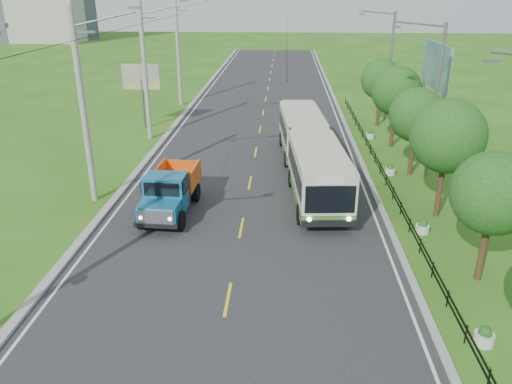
# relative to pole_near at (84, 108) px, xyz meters

# --- Properties ---
(ground) EXTENTS (240.00, 240.00, 0.00)m
(ground) POSITION_rel_pole_near_xyz_m (8.26, -9.00, -5.09)
(ground) COLOR #2E5E16
(ground) RESTS_ON ground
(road) EXTENTS (14.00, 120.00, 0.02)m
(road) POSITION_rel_pole_near_xyz_m (8.26, 11.00, -5.08)
(road) COLOR #28282B
(road) RESTS_ON ground
(curb_left) EXTENTS (0.40, 120.00, 0.15)m
(curb_left) POSITION_rel_pole_near_xyz_m (1.06, 11.00, -5.02)
(curb_left) COLOR #9E9E99
(curb_left) RESTS_ON ground
(curb_right) EXTENTS (0.30, 120.00, 0.10)m
(curb_right) POSITION_rel_pole_near_xyz_m (15.41, 11.00, -5.04)
(curb_right) COLOR #9E9E99
(curb_right) RESTS_ON ground
(edge_line_left) EXTENTS (0.12, 120.00, 0.00)m
(edge_line_left) POSITION_rel_pole_near_xyz_m (1.61, 11.00, -5.07)
(edge_line_left) COLOR silver
(edge_line_left) RESTS_ON road
(edge_line_right) EXTENTS (0.12, 120.00, 0.00)m
(edge_line_right) POSITION_rel_pole_near_xyz_m (14.91, 11.00, -5.07)
(edge_line_right) COLOR silver
(edge_line_right) RESTS_ON road
(centre_dash) EXTENTS (0.12, 2.20, 0.00)m
(centre_dash) POSITION_rel_pole_near_xyz_m (8.26, -9.00, -5.07)
(centre_dash) COLOR yellow
(centre_dash) RESTS_ON road
(railing_right) EXTENTS (0.04, 40.00, 0.60)m
(railing_right) POSITION_rel_pole_near_xyz_m (16.26, 5.00, -4.79)
(railing_right) COLOR black
(railing_right) RESTS_ON ground
(pole_near) EXTENTS (3.51, 0.32, 10.00)m
(pole_near) POSITION_rel_pole_near_xyz_m (0.00, 0.00, 0.00)
(pole_near) COLOR gray
(pole_near) RESTS_ON ground
(pole_mid) EXTENTS (3.51, 0.32, 10.00)m
(pole_mid) POSITION_rel_pole_near_xyz_m (0.00, 12.00, 0.00)
(pole_mid) COLOR gray
(pole_mid) RESTS_ON ground
(pole_far) EXTENTS (3.51, 0.32, 10.00)m
(pole_far) POSITION_rel_pole_near_xyz_m (0.00, 24.00, 0.00)
(pole_far) COLOR gray
(pole_far) RESTS_ON ground
(tree_second) EXTENTS (3.18, 3.26, 5.30)m
(tree_second) POSITION_rel_pole_near_xyz_m (18.12, -6.86, -1.57)
(tree_second) COLOR #382314
(tree_second) RESTS_ON ground
(tree_third) EXTENTS (3.60, 3.62, 6.00)m
(tree_third) POSITION_rel_pole_near_xyz_m (18.12, -0.86, -1.11)
(tree_third) COLOR #382314
(tree_third) RESTS_ON ground
(tree_fourth) EXTENTS (3.24, 3.31, 5.40)m
(tree_fourth) POSITION_rel_pole_near_xyz_m (18.12, 5.14, -1.51)
(tree_fourth) COLOR #382314
(tree_fourth) RESTS_ON ground
(tree_fifth) EXTENTS (3.48, 3.52, 5.80)m
(tree_fifth) POSITION_rel_pole_near_xyz_m (18.12, 11.14, -1.24)
(tree_fifth) COLOR #382314
(tree_fifth) RESTS_ON ground
(tree_back) EXTENTS (3.30, 3.36, 5.50)m
(tree_back) POSITION_rel_pole_near_xyz_m (18.12, 17.14, -1.44)
(tree_back) COLOR #382314
(tree_back) RESTS_ON ground
(streetlight_mid) EXTENTS (3.02, 0.20, 9.07)m
(streetlight_mid) POSITION_rel_pole_near_xyz_m (18.90, 5.00, -0.19)
(streetlight_mid) COLOR slate
(streetlight_mid) RESTS_ON ground
(streetlight_far) EXTENTS (3.02, 0.20, 9.07)m
(streetlight_far) POSITION_rel_pole_near_xyz_m (18.90, 19.00, -0.19)
(streetlight_far) COLOR slate
(streetlight_far) RESTS_ON ground
(planter_front) EXTENTS (0.64, 0.64, 0.67)m
(planter_front) POSITION_rel_pole_near_xyz_m (16.86, -11.00, -4.81)
(planter_front) COLOR silver
(planter_front) RESTS_ON ground
(planter_near) EXTENTS (0.64, 0.64, 0.67)m
(planter_near) POSITION_rel_pole_near_xyz_m (16.86, -3.00, -4.81)
(planter_near) COLOR silver
(planter_near) RESTS_ON ground
(planter_mid) EXTENTS (0.64, 0.64, 0.67)m
(planter_mid) POSITION_rel_pole_near_xyz_m (16.86, 5.00, -4.81)
(planter_mid) COLOR silver
(planter_mid) RESTS_ON ground
(planter_far) EXTENTS (0.64, 0.64, 0.67)m
(planter_far) POSITION_rel_pole_near_xyz_m (16.86, 13.00, -4.81)
(planter_far) COLOR silver
(planter_far) RESTS_ON ground
(billboard_left) EXTENTS (3.00, 0.20, 5.20)m
(billboard_left) POSITION_rel_pole_near_xyz_m (-1.24, 15.00, -1.23)
(billboard_left) COLOR slate
(billboard_left) RESTS_ON ground
(billboard_right) EXTENTS (0.24, 6.00, 7.30)m
(billboard_right) POSITION_rel_pole_near_xyz_m (20.56, 11.00, 0.25)
(billboard_right) COLOR slate
(billboard_right) RESTS_ON ground
(bus) EXTENTS (3.76, 15.92, 3.04)m
(bus) POSITION_rel_pole_near_xyz_m (11.76, 4.13, -3.26)
(bus) COLOR #356F2C
(bus) RESTS_ON ground
(dump_truck) EXTENTS (2.38, 5.63, 2.33)m
(dump_truck) POSITION_rel_pole_near_xyz_m (4.52, -1.44, -3.78)
(dump_truck) COLOR #17618A
(dump_truck) RESTS_ON ground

